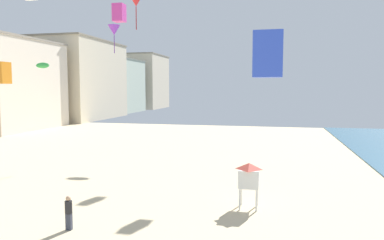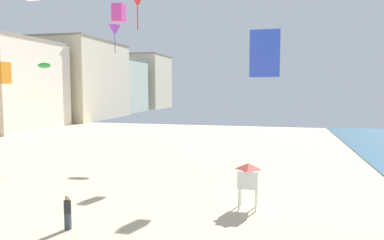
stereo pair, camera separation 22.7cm
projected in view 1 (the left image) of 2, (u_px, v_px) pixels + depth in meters
boardwalk_hotel_far at (70, 80)px, 78.37m from camera, size 17.55×22.12×16.61m
boardwalk_hotel_distant at (113, 86)px, 99.45m from camera, size 13.99×14.09×14.20m
boardwalk_hotel_furthest at (138, 82)px, 117.56m from camera, size 16.21×17.70×17.11m
kite_flyer at (69, 211)px, 17.00m from camera, size 0.34×0.34×1.64m
lifeguard_stand at (249, 176)px, 20.00m from camera, size 1.10×1.10×2.55m
kite_purple_delta at (114, 30)px, 26.83m from camera, size 0.91×0.91×2.07m
kite_red_delta at (136, 0)px, 38.20m from camera, size 1.66×1.66×3.77m
kite_green_parafoil at (43, 65)px, 33.96m from camera, size 1.38×0.38×0.54m
kite_magenta_box at (119, 13)px, 20.25m from camera, size 0.62×0.62×0.97m
kite_blue_box_2 at (268, 55)px, 12.97m from camera, size 1.03×1.03×1.63m
kite_orange_box at (1, 73)px, 17.52m from camera, size 0.67×0.67×1.05m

